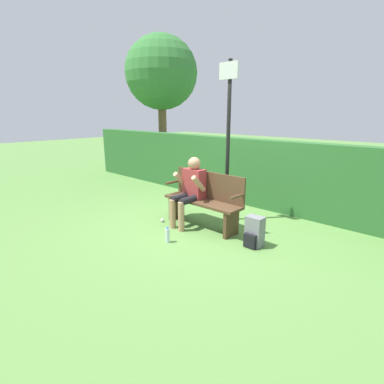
% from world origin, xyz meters
% --- Properties ---
extents(ground_plane, '(40.00, 40.00, 0.00)m').
position_xyz_m(ground_plane, '(0.00, 0.00, 0.00)').
color(ground_plane, '#5B8942').
extents(hedge_back, '(12.00, 0.35, 1.47)m').
position_xyz_m(hedge_back, '(0.00, 1.82, 0.73)').
color(hedge_back, '#2D662D').
rests_on(hedge_back, ground).
extents(park_bench, '(1.55, 0.41, 0.99)m').
position_xyz_m(park_bench, '(0.00, 0.07, 0.51)').
color(park_bench, '#513823').
rests_on(park_bench, ground).
extents(person_seated, '(0.54, 0.62, 1.25)m').
position_xyz_m(person_seated, '(-0.23, -0.07, 0.71)').
color(person_seated, '#993333').
rests_on(person_seated, ground).
extents(backpack, '(0.26, 0.25, 0.48)m').
position_xyz_m(backpack, '(1.14, -0.07, 0.23)').
color(backpack, slate).
rests_on(backpack, ground).
extents(water_bottle, '(0.07, 0.07, 0.25)m').
position_xyz_m(water_bottle, '(0.06, -0.90, 0.12)').
color(water_bottle, silver).
rests_on(water_bottle, ground).
extents(signpost, '(0.39, 0.09, 2.90)m').
position_xyz_m(signpost, '(0.11, 0.57, 1.65)').
color(signpost, black).
rests_on(signpost, ground).
extents(tree, '(2.42, 2.42, 4.52)m').
position_xyz_m(tree, '(-4.70, 3.22, 3.28)').
color(tree, brown).
rests_on(tree, ground).
extents(litter_crumple, '(0.07, 0.07, 0.07)m').
position_xyz_m(litter_crumple, '(-0.70, -0.35, 0.03)').
color(litter_crumple, silver).
rests_on(litter_crumple, ground).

